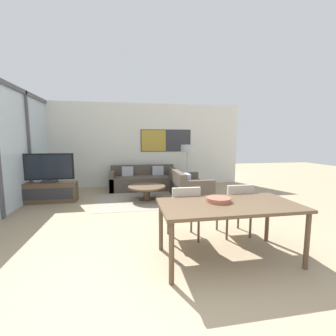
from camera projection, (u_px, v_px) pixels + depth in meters
The scene contains 13 objects.
ground_plane at pixel (178, 300), 2.20m from camera, with size 24.00×24.00×0.00m, color #9E896B.
wall_back at pixel (142, 145), 7.70m from camera, with size 6.98×0.09×2.80m.
area_rug at pixel (147, 200), 5.90m from camera, with size 2.62×1.84×0.01m.
tv_console at pixel (50, 192), 5.67m from camera, with size 1.27×0.40×0.51m.
television at pixel (49, 168), 5.59m from camera, with size 1.19×0.20×0.73m.
sofa_main at pixel (143, 181), 7.25m from camera, with size 2.07×0.87×0.75m.
sofa_side at pixel (187, 188), 6.09m from camera, with size 0.87×1.49×0.75m.
coffee_table at pixel (147, 189), 5.87m from camera, with size 0.97×0.97×0.38m.
dining_table at pixel (229, 209), 2.90m from camera, with size 1.79×0.91×0.75m.
dining_chair_left at pixel (184, 210), 3.47m from camera, with size 0.46×0.46×0.87m.
dining_chair_centre at pixel (236, 206), 3.64m from camera, with size 0.46×0.46×0.87m.
fruit_bowl at pixel (219, 199), 2.98m from camera, with size 0.32×0.32×0.06m.
floor_lamp at pixel (187, 150), 7.24m from camera, with size 0.43×0.43×1.42m.
Camera 1 is at (-0.45, -1.98, 1.56)m, focal length 24.00 mm.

